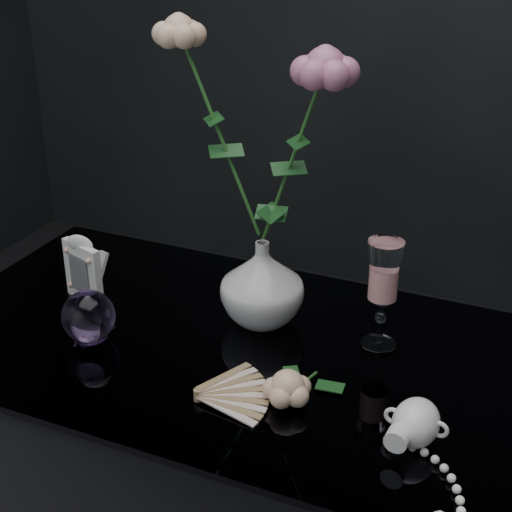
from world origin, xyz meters
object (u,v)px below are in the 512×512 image
at_px(vase, 262,283).
at_px(picture_frame, 83,268).
at_px(wine_glass, 382,295).
at_px(loose_rose, 288,387).
at_px(paperweight, 88,316).
at_px(pearl_jar, 416,421).

bearing_deg(vase, picture_frame, -169.00).
xyz_separation_m(wine_glass, loose_rose, (-0.08, -0.20, -0.07)).
height_order(vase, paperweight, vase).
xyz_separation_m(paperweight, pearl_jar, (0.55, -0.04, -0.01)).
bearing_deg(paperweight, picture_frame, 128.23).
relative_size(vase, wine_glass, 0.79).
distance_m(vase, paperweight, 0.29).
relative_size(picture_frame, paperweight, 1.46).
bearing_deg(vase, pearl_jar, -33.12).
bearing_deg(pearl_jar, picture_frame, 170.31).
bearing_deg(picture_frame, loose_rose, 1.63).
height_order(wine_glass, paperweight, wine_glass).
bearing_deg(loose_rose, vase, 145.75).
height_order(picture_frame, loose_rose, picture_frame).
distance_m(loose_rose, pearl_jar, 0.19).
bearing_deg(picture_frame, vase, 29.51).
relative_size(vase, picture_frame, 1.15).
height_order(loose_rose, pearl_jar, pearl_jar).
bearing_deg(loose_rose, pearl_jar, 20.50).
relative_size(vase, loose_rose, 0.94).
bearing_deg(vase, wine_glass, 1.44).
distance_m(vase, wine_glass, 0.21).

